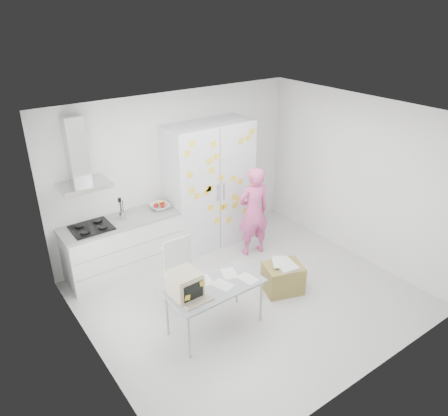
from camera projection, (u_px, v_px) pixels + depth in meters
floor at (248, 296)px, 6.51m from camera, size 4.50×4.00×0.02m
walls at (220, 197)px, 6.45m from camera, size 4.52×4.01×2.70m
ceiling at (253, 117)px, 5.34m from camera, size 4.50×4.00×0.02m
counter_run at (123, 245)px, 6.92m from camera, size 1.84×0.63×1.28m
range_hood at (78, 160)px, 6.13m from camera, size 0.70×0.48×1.01m
tall_cabinet at (209, 186)px, 7.49m from camera, size 1.50×0.68×2.20m
person at (253, 212)px, 7.30m from camera, size 0.63×0.47×1.57m
desk at (197, 286)px, 5.45m from camera, size 1.28×0.66×1.00m
chair at (183, 269)px, 6.13m from camera, size 0.45×0.45×1.01m
cardboard_box at (283, 278)px, 6.54m from camera, size 0.66×0.59×0.48m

